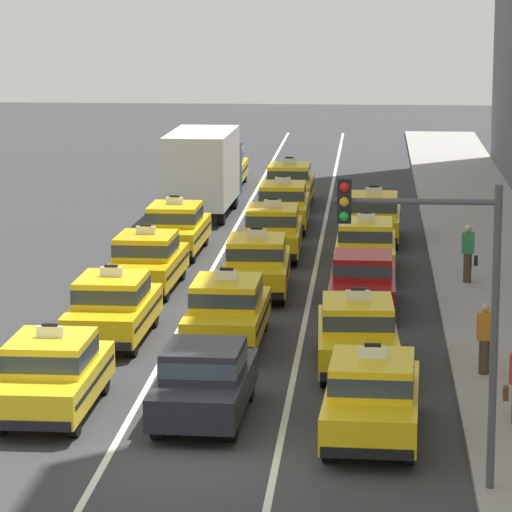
{
  "coord_description": "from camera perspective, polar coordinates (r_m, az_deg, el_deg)",
  "views": [
    {
      "loc": [
        3.31,
        -26.39,
        8.93
      ],
      "look_at": [
        0.12,
        14.03,
        1.3
      ],
      "focal_mm": 103.93,
      "sensor_mm": 36.0,
      "label": 1
    }
  ],
  "objects": [
    {
      "name": "taxi_left_fourth",
      "position": [
        48.58,
        -3.13,
        1.1
      ],
      "size": [
        1.89,
        4.59,
        1.96
      ],
      "color": "black",
      "rests_on": "ground"
    },
    {
      "name": "box_truck_left_fifth",
      "position": [
        56.55,
        -2.0,
        3.39
      ],
      "size": [
        2.41,
        7.01,
        3.27
      ],
      "color": "black",
      "rests_on": "ground"
    },
    {
      "name": "taxi_right_fifth",
      "position": [
        50.93,
        4.54,
        1.53
      ],
      "size": [
        1.93,
        4.6,
        1.96
      ],
      "color": "black",
      "rests_on": "ground"
    },
    {
      "name": "traffic_light_pole",
      "position": [
        25.49,
        7.06,
        -0.98
      ],
      "size": [
        2.87,
        0.33,
        5.58
      ],
      "color": "#47474C",
      "rests_on": "ground"
    },
    {
      "name": "lane_stripe_left_center",
      "position": [
        47.5,
        -1.5,
        -0.18
      ],
      "size": [
        0.14,
        80.0,
        0.01
      ],
      "primitive_type": "cube",
      "color": "silver",
      "rests_on": "ground"
    },
    {
      "name": "pedestrian_trailing",
      "position": [
        33.66,
        8.81,
        -3.17
      ],
      "size": [
        0.47,
        0.24,
        1.63
      ],
      "color": "#473828",
      "rests_on": "sidewalk_curb"
    },
    {
      "name": "taxi_center_second",
      "position": [
        36.47,
        -1.12,
        -2.1
      ],
      "size": [
        1.87,
        4.58,
        1.96
      ],
      "color": "black",
      "rests_on": "ground"
    },
    {
      "name": "taxi_left_nearest",
      "position": [
        31.02,
        -7.85,
        -4.49
      ],
      "size": [
        1.85,
        4.57,
        1.96
      ],
      "color": "black",
      "rests_on": "ground"
    },
    {
      "name": "taxi_left_third",
      "position": [
        42.98,
        -4.22,
        -0.17
      ],
      "size": [
        1.91,
        4.6,
        1.96
      ],
      "color": "black",
      "rests_on": "ground"
    },
    {
      "name": "taxi_left_sixth",
      "position": [
        64.17,
        -1.27,
        3.45
      ],
      "size": [
        1.83,
        4.57,
        1.96
      ],
      "color": "black",
      "rests_on": "ground"
    },
    {
      "name": "taxi_right_nearest",
      "position": [
        29.18,
        4.49,
        -5.39
      ],
      "size": [
        1.97,
        4.62,
        1.96
      ],
      "color": "black",
      "rests_on": "ground"
    },
    {
      "name": "taxi_center_fourth",
      "position": [
        47.97,
        0.64,
        0.99
      ],
      "size": [
        1.9,
        4.59,
        1.96
      ],
      "color": "black",
      "rests_on": "ground"
    },
    {
      "name": "taxi_center_sixth",
      "position": [
        58.94,
        1.3,
        2.8
      ],
      "size": [
        1.84,
        4.57,
        1.96
      ],
      "color": "black",
      "rests_on": "ground"
    },
    {
      "name": "pedestrian_far_corner",
      "position": [
        43.68,
        8.17,
        0.09
      ],
      "size": [
        0.47,
        0.24,
        1.7
      ],
      "color": "#473828",
      "rests_on": "sidewalk_curb"
    },
    {
      "name": "sedan_center_nearest",
      "position": [
        30.38,
        -2.01,
        -4.78
      ],
      "size": [
        1.89,
        4.35,
        1.58
      ],
      "color": "black",
      "rests_on": "ground"
    },
    {
      "name": "taxi_center_third",
      "position": [
        42.33,
        0.03,
        -0.31
      ],
      "size": [
        1.93,
        4.61,
        1.96
      ],
      "color": "black",
      "rests_on": "ground"
    },
    {
      "name": "taxi_right_fourth",
      "position": [
        45.3,
        4.24,
        0.39
      ],
      "size": [
        1.86,
        4.58,
        1.96
      ],
      "color": "black",
      "rests_on": "ground"
    },
    {
      "name": "sidewalk_curb",
      "position": [
        42.51,
        9.67,
        -1.52
      ],
      "size": [
        4.0,
        90.0,
        0.15
      ],
      "primitive_type": "cube",
      "color": "#9E9993",
      "rests_on": "ground"
    },
    {
      "name": "taxi_right_second",
      "position": [
        34.26,
        3.92,
        -2.96
      ],
      "size": [
        1.97,
        4.62,
        1.96
      ],
      "color": "black",
      "rests_on": "ground"
    },
    {
      "name": "lane_stripe_center_right",
      "position": [
        47.27,
        2.36,
        -0.24
      ],
      "size": [
        0.14,
        80.0,
        0.01
      ],
      "primitive_type": "cube",
      "color": "silver",
      "rests_on": "ground"
    },
    {
      "name": "taxi_center_fifth",
      "position": [
        53.43,
        1.04,
        1.99
      ],
      "size": [
        1.87,
        4.58,
        1.96
      ],
      "color": "black",
      "rests_on": "ground"
    },
    {
      "name": "sedan_right_third",
      "position": [
        40.35,
        4.13,
        -0.92
      ],
      "size": [
        1.8,
        4.31,
        1.58
      ],
      "color": "black",
      "rests_on": "ground"
    },
    {
      "name": "ground_plane",
      "position": [
        28.06,
        -2.52,
        -7.91
      ],
      "size": [
        160.0,
        160.0,
        0.0
      ],
      "primitive_type": "plane",
      "color": "#353538"
    },
    {
      "name": "taxi_left_second",
      "position": [
        37.04,
        -5.54,
        -1.95
      ],
      "size": [
        1.88,
        4.58,
        1.96
      ],
      "color": "black",
      "rests_on": "ground"
    }
  ]
}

